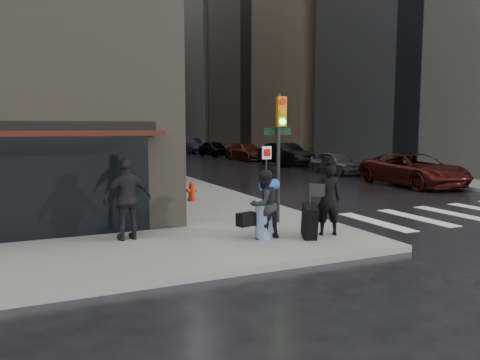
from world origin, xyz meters
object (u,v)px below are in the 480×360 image
at_px(man_jeans, 263,205).
at_px(parked_car_3, 247,152).
at_px(fire_hydrant, 192,192).
at_px(parked_car_0, 414,170).
at_px(parked_car_5, 191,146).
at_px(man_overcoat, 324,202).
at_px(parked_car_4, 214,149).
at_px(man_greycoat, 128,199).
at_px(parked_car_1, 336,162).
at_px(parked_car_2, 285,154).
at_px(traffic_light, 278,140).

xyz_separation_m(man_jeans, parked_car_3, (11.91, 26.53, -0.25)).
bearing_deg(fire_hydrant, parked_car_0, 4.49).
height_order(parked_car_0, parked_car_5, parked_car_5).
bearing_deg(parked_car_5, fire_hydrant, -107.25).
relative_size(man_overcoat, parked_car_4, 0.45).
relative_size(man_greycoat, parked_car_1, 0.48).
relative_size(parked_car_0, parked_car_3, 1.14).
distance_m(man_jeans, parked_car_3, 29.08).
xyz_separation_m(parked_car_1, parked_car_4, (-0.44, 19.40, 0.06)).
bearing_deg(man_overcoat, man_greycoat, 1.56).
bearing_deg(man_jeans, parked_car_2, -136.27).
distance_m(parked_car_2, parked_car_4, 12.95).
bearing_deg(fire_hydrant, man_overcoat, -79.53).
distance_m(fire_hydrant, parked_car_1, 13.72).
distance_m(man_overcoat, man_jeans, 1.53).
bearing_deg(fire_hydrant, man_jeans, -92.55).
relative_size(traffic_light, parked_car_3, 0.72).
bearing_deg(traffic_light, man_jeans, -122.34).
bearing_deg(parked_car_0, man_greycoat, -155.19).
bearing_deg(man_jeans, parked_car_3, -129.54).
bearing_deg(parked_car_1, man_greycoat, -139.80).
bearing_deg(parked_car_4, parked_car_1, -93.87).
height_order(parked_car_0, parked_car_1, parked_car_0).
bearing_deg(traffic_light, man_greycoat, -169.39).
xyz_separation_m(man_greycoat, fire_hydrant, (3.22, 5.01, -0.66)).
xyz_separation_m(man_jeans, parked_car_4, (11.42, 32.99, -0.22)).
bearing_deg(parked_car_4, parked_car_3, -90.86).
distance_m(man_overcoat, traffic_light, 2.36).
xyz_separation_m(traffic_light, parked_car_4, (10.21, 31.49, -1.69)).
relative_size(man_overcoat, parked_car_0, 0.35).
height_order(man_jeans, traffic_light, traffic_light).
bearing_deg(traffic_light, parked_car_3, 73.48).
xyz_separation_m(fire_hydrant, parked_car_4, (11.15, 26.77, 0.29)).
height_order(man_greycoat, parked_car_3, man_greycoat).
height_order(fire_hydrant, parked_car_5, parked_car_5).
height_order(traffic_light, fire_hydrant, traffic_light).
bearing_deg(parked_car_1, traffic_light, -131.07).
bearing_deg(parked_car_3, fire_hydrant, -124.76).
height_order(man_overcoat, man_jeans, man_overcoat).
bearing_deg(parked_car_1, parked_car_3, 90.07).
distance_m(man_overcoat, parked_car_0, 12.61).
relative_size(traffic_light, parked_car_0, 0.63).
xyz_separation_m(man_overcoat, parked_car_3, (10.42, 26.86, -0.25)).
xyz_separation_m(parked_car_1, parked_car_2, (0.15, 6.47, 0.14)).
bearing_deg(parked_car_3, traffic_light, -118.09).
xyz_separation_m(man_overcoat, parked_car_2, (10.52, 20.39, -0.14)).
relative_size(man_overcoat, man_jeans, 1.20).
xyz_separation_m(man_jeans, fire_hydrant, (0.28, 6.23, -0.51)).
relative_size(parked_car_2, parked_car_5, 1.01).
bearing_deg(fire_hydrant, parked_car_4, 67.39).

